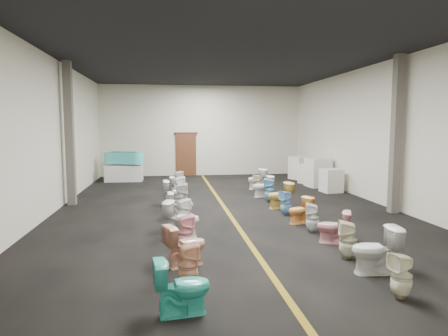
{
  "coord_description": "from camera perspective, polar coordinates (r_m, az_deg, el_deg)",
  "views": [
    {
      "loc": [
        -1.7,
        -12.09,
        2.52
      ],
      "look_at": [
        0.14,
        1.0,
        1.1
      ],
      "focal_mm": 32.0,
      "sensor_mm": 36.0,
      "label": 1
    }
  ],
  "objects": [
    {
      "name": "toilet_left_9",
      "position": [
        13.62,
        -6.5,
        -2.87
      ],
      "size": [
        0.44,
        0.44,
        0.8
      ],
      "primitive_type": "imported",
      "rotation": [
        0.0,
        0.0,
        1.82
      ],
      "color": "white",
      "rests_on": "floor"
    },
    {
      "name": "toilet_left_1",
      "position": [
        6.42,
        -5.15,
        -13.64
      ],
      "size": [
        0.37,
        0.36,
        0.7
      ],
      "primitive_type": "imported",
      "rotation": [
        0.0,
        0.0,
        1.74
      ],
      "color": "#E2A584",
      "rests_on": "floor"
    },
    {
      "name": "toilet_right_2",
      "position": [
        7.99,
        17.3,
        -9.78
      ],
      "size": [
        0.42,
        0.41,
        0.73
      ],
      "primitive_type": "imported",
      "rotation": [
        0.0,
        0.0,
        -1.87
      ],
      "color": "beige",
      "rests_on": "floor"
    },
    {
      "name": "bathtub",
      "position": [
        18.55,
        -14.14,
        1.45
      ],
      "size": [
        1.79,
        1.07,
        0.55
      ],
      "rotation": [
        0.0,
        0.0,
        -0.35
      ],
      "color": "#47CCC8",
      "rests_on": "display_table"
    },
    {
      "name": "appliance_crate_b",
      "position": [
        16.84,
        13.28,
        -0.63
      ],
      "size": [
        0.96,
        0.96,
        1.17
      ],
      "primitive_type": "cube",
      "rotation": [
        0.0,
        0.0,
        0.13
      ],
      "color": "silver",
      "rests_on": "floor"
    },
    {
      "name": "toilet_right_10",
      "position": [
        15.01,
        4.82,
        -2.23
      ],
      "size": [
        0.34,
        0.33,
        0.69
      ],
      "primitive_type": "imported",
      "rotation": [
        0.0,
        0.0,
        -1.51
      ],
      "color": "beige",
      "rests_on": "floor"
    },
    {
      "name": "aisle_stripe",
      "position": [
        12.46,
        -0.02,
        -5.53
      ],
      "size": [
        0.12,
        15.6,
        0.01
      ],
      "primitive_type": "cube",
      "color": "#7D6212",
      "rests_on": "floor"
    },
    {
      "name": "door_frame",
      "position": [
        20.06,
        -5.46,
        4.95
      ],
      "size": [
        1.15,
        0.08,
        0.1
      ],
      "primitive_type": "cube",
      "color": "#331C11",
      "rests_on": "back_door"
    },
    {
      "name": "wall_back",
      "position": [
        20.16,
        -3.19,
        5.35
      ],
      "size": [
        10.0,
        0.0,
        10.0
      ],
      "primitive_type": "plane",
      "rotation": [
        1.57,
        0.0,
        0.0
      ],
      "color": "beige",
      "rests_on": "ground"
    },
    {
      "name": "appliance_crate_a",
      "position": [
        15.61,
        15.07,
        -1.75
      ],
      "size": [
        0.77,
        0.77,
        0.88
      ],
      "primitive_type": "cube",
      "rotation": [
        0.0,
        0.0,
        0.13
      ],
      "color": "silver",
      "rests_on": "floor"
    },
    {
      "name": "toilet_right_3",
      "position": [
        8.94,
        15.37,
        -8.1
      ],
      "size": [
        0.8,
        0.64,
        0.71
      ],
      "primitive_type": "imported",
      "rotation": [
        0.0,
        0.0,
        -1.98
      ],
      "color": "pink",
      "rests_on": "floor"
    },
    {
      "name": "display_table",
      "position": [
        18.61,
        -14.08,
        -0.71
      ],
      "size": [
        1.66,
        0.85,
        0.73
      ],
      "primitive_type": "cube",
      "rotation": [
        0.0,
        0.0,
        -0.02
      ],
      "color": "silver",
      "rests_on": "floor"
    },
    {
      "name": "wall_right",
      "position": [
        13.82,
        21.05,
        4.6
      ],
      "size": [
        0.0,
        16.0,
        16.0
      ],
      "primitive_type": "plane",
      "rotation": [
        1.57,
        0.0,
        -1.57
      ],
      "color": "beige",
      "rests_on": "ground"
    },
    {
      "name": "appliance_crate_c",
      "position": [
        17.72,
        12.18,
        -0.8
      ],
      "size": [
        0.99,
        0.99,
        0.85
      ],
      "primitive_type": "cube",
      "rotation": [
        0.0,
        0.0,
        0.4
      ],
      "color": "silver",
      "rests_on": "floor"
    },
    {
      "name": "toilet_left_11",
      "position": [
        15.52,
        -6.56,
        -1.84
      ],
      "size": [
        0.44,
        0.43,
        0.76
      ],
      "primitive_type": "imported",
      "rotation": [
        0.0,
        0.0,
        1.87
      ],
      "color": "silver",
      "rests_on": "floor"
    },
    {
      "name": "column_left",
      "position": [
        13.44,
        -21.21,
        4.56
      ],
      "size": [
        0.25,
        0.25,
        4.5
      ],
      "primitive_type": "cube",
      "color": "#59544C",
      "rests_on": "floor"
    },
    {
      "name": "column_right",
      "position": [
        12.4,
        23.4,
        4.38
      ],
      "size": [
        0.25,
        0.25,
        4.5
      ],
      "primitive_type": "cube",
      "color": "#59544C",
      "rests_on": "floor"
    },
    {
      "name": "toilet_left_10",
      "position": [
        14.62,
        -6.46,
        -2.52
      ],
      "size": [
        0.7,
        0.48,
        0.66
      ],
      "primitive_type": "imported",
      "rotation": [
        0.0,
        0.0,
        1.4
      ],
      "color": "silver",
      "rests_on": "floor"
    },
    {
      "name": "toilet_right_6",
      "position": [
        11.4,
        8.84,
        -4.93
      ],
      "size": [
        0.42,
        0.41,
        0.69
      ],
      "primitive_type": "imported",
      "rotation": [
        0.0,
        0.0,
        -1.16
      ],
      "color": "#7DB3E0",
      "rests_on": "floor"
    },
    {
      "name": "ceiling",
      "position": [
        12.36,
        -0.02,
        15.34
      ],
      "size": [
        16.0,
        16.0,
        0.0
      ],
      "primitive_type": "plane",
      "rotation": [
        3.14,
        0.0,
        0.0
      ],
      "color": "black",
      "rests_on": "ground"
    },
    {
      "name": "toilet_right_1",
      "position": [
        7.37,
        20.83,
        -10.91
      ],
      "size": [
        0.84,
        0.53,
        0.82
      ],
      "primitive_type": "imported",
      "rotation": [
        0.0,
        0.0,
        -1.66
      ],
      "color": "silver",
      "rests_on": "floor"
    },
    {
      "name": "wall_left",
      "position": [
        12.53,
        -23.36,
        4.39
      ],
      "size": [
        0.0,
        16.0,
        16.0
      ],
      "primitive_type": "plane",
      "rotation": [
        1.57,
        0.0,
        1.57
      ],
      "color": "beige",
      "rests_on": "ground"
    },
    {
      "name": "toilet_left_3",
      "position": [
        8.21,
        -5.54,
        -9.12
      ],
      "size": [
        0.39,
        0.39,
        0.73
      ],
      "primitive_type": "imported",
      "rotation": [
        0.0,
        0.0,
        1.77
      ],
      "color": "pink",
      "rests_on": "floor"
    },
    {
      "name": "toilet_right_0",
      "position": [
        6.53,
        24.02,
        -13.89
      ],
      "size": [
        0.37,
        0.36,
        0.68
      ],
      "primitive_type": "imported",
      "rotation": [
        0.0,
        0.0,
        -1.38
      ],
      "color": "beige",
      "rests_on": "floor"
    },
    {
      "name": "toilet_right_11",
      "position": [
        15.87,
        4.71,
        -1.59
      ],
      "size": [
        0.89,
        0.71,
        0.79
      ],
      "primitive_type": "imported",
      "rotation": [
        0.0,
        0.0,
        -1.16
      ],
      "color": "white",
      "rests_on": "floor"
    },
    {
      "name": "appliance_crate_d",
      "position": [
        19.05,
        10.71,
        0.02
      ],
      "size": [
        0.99,
        0.99,
        1.06
      ],
      "primitive_type": "cube",
      "rotation": [
        0.0,
        0.0,
        0.43
      ],
      "color": "silver",
      "rests_on": "floor"
    },
    {
      "name": "floor",
      "position": [
        12.46,
        -0.02,
        -5.54
      ],
      "size": [
        16.0,
        16.0,
        0.0
      ],
      "primitive_type": "plane",
      "color": "black",
      "rests_on": "ground"
    },
    {
      "name": "wall_front",
      "position": [
        4.43,
        14.53,
        2.46
      ],
      "size": [
        10.0,
        0.0,
        10.0
      ],
      "primitive_type": "plane",
      "rotation": [
        -1.57,
        0.0,
        0.0
      ],
      "color": "beige",
      "rests_on": "ground"
    },
    {
      "name": "toilet_left_7",
      "position": [
        11.84,
        -6.17,
        -4.15
      ],
      "size": [
        0.4,
        0.39,
        0.83
      ],
      "primitive_type": "imported",
      "rotation": [
        0.0,
        0.0,
        1.53
      ],
      "color": "silver",
      "rests_on": "floor"
    },
    {
      "name": "toilet_left_2",
      "position": [
        7.32,
        -5.55,
        -10.88
      ],
      "size": [
        0.86,
        0.67,
        0.77
      ],
      "primitive_type": "imported",
      "rotation": [
        0.0,
        0.0,
        1.95
      ],
      "color": "tan",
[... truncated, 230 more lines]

